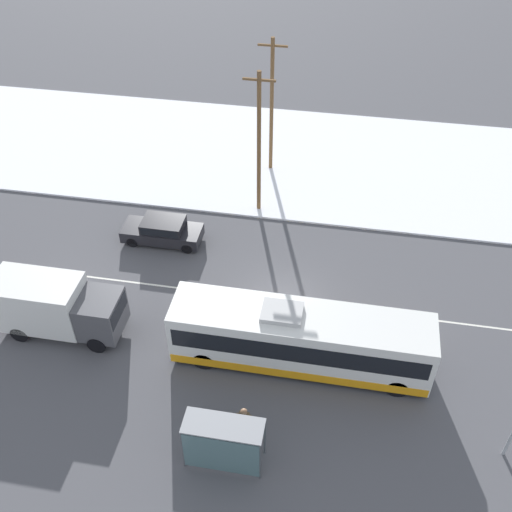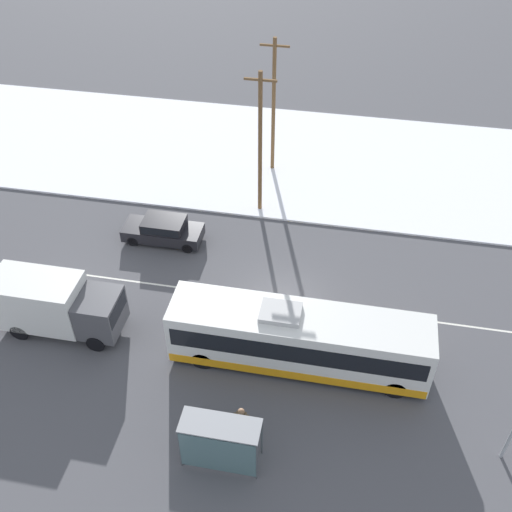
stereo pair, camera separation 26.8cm
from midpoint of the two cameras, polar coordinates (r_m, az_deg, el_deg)
name	(u,v)px [view 1 (the left image)]	position (r m, az deg, el deg)	size (l,w,h in m)	color
ground_plane	(281,301)	(31.24, 2.16, -4.30)	(120.00, 120.00, 0.00)	#4C4C51
snow_lot	(310,160)	(42.06, 4.97, 9.06)	(80.00, 14.04, 0.12)	white
lane_marking_center	(281,301)	(31.24, 2.16, -4.30)	(60.00, 0.12, 0.00)	silver
city_bus	(300,338)	(27.42, 3.95, -7.83)	(11.77, 2.57, 3.25)	white
box_truck	(55,305)	(30.27, -18.82, -4.47)	(6.13, 2.30, 3.04)	silver
sedan_car	(163,230)	(34.80, -9.10, 2.48)	(4.54, 1.80, 1.49)	black
pedestrian_at_stop	(244,420)	(25.33, -1.46, -15.33)	(0.65, 0.29, 1.80)	#23232D
bus_shelter	(222,442)	(24.13, -3.57, -17.27)	(3.14, 1.20, 2.40)	gray
utility_pole_roadside	(259,143)	(34.71, 0.06, 10.70)	(1.80, 0.24, 9.00)	brown
utility_pole_snowlot	(272,105)	(38.79, 1.30, 14.16)	(1.80, 0.24, 9.01)	brown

